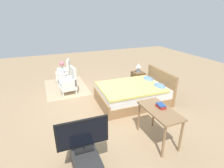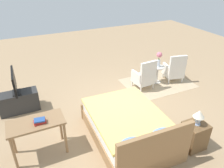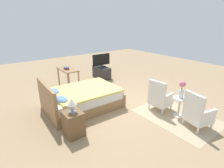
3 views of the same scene
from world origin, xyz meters
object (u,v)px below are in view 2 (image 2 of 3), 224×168
Objects in this scene: nightstand at (194,136)px; book_stack at (40,121)px; table_lamp at (199,115)px; vanity_desk at (37,127)px; bed at (129,128)px; armchair_by_window_right at (144,77)px; armchair_by_window_left at (174,70)px; tv_stand at (19,102)px; side_table at (157,73)px; tv_flatscreen at (14,82)px; flower_vase at (159,58)px.

book_stack is at bearing -21.07° from nightstand.
table_lamp is 3.00m from book_stack.
bed is at bearing 167.92° from vanity_desk.
table_lamp reaches higher than nightstand.
bed reaches higher than armchair_by_window_right.
bed is 2.08× the size of vanity_desk.
bed is 3.70× the size of nightstand.
armchair_by_window_left is at bearing -121.02° from table_lamp.
armchair_by_window_right is 2.79× the size of table_lamp.
bed is 2.92m from tv_stand.
side_table is 0.53× the size of vanity_desk.
vanity_desk is at bearing 21.51° from side_table.
vanity_desk is 4.62× the size of book_stack.
bed is at bearing 169.64° from book_stack.
nightstand is at bearing 58.97° from armchair_by_window_left.
side_table is at bearing -110.00° from table_lamp.
vanity_desk is at bearing -21.78° from nightstand.
vanity_desk is (1.79, -0.38, 0.36)m from bed.
book_stack is (2.80, -1.08, 0.52)m from nightstand.
tv_flatscreen is (3.54, -0.32, 0.45)m from armchair_by_window_right.
book_stack is at bearing 18.61° from armchair_by_window_left.
side_table is at bearing -137.28° from bed.
table_lamp is (0.97, 2.66, -0.05)m from flower_vase.
table_lamp is at bearing 144.78° from bed.
table_lamp is 0.34× the size of tv_stand.
bed is 2.36× the size of armchair_by_window_left.
vanity_desk is (2.87, -1.15, 0.36)m from nightstand.
armchair_by_window_left reaches higher than side_table.
bed is 2.31m from armchair_by_window_right.
armchair_by_window_left is at bearing -179.94° from armchair_by_window_right.
table_lamp reaches higher than vanity_desk.
tv_flatscreen reaches higher than tv_stand.
armchair_by_window_right is 4.09× the size of book_stack.
armchair_by_window_left is 2.79× the size of table_lamp.
book_stack is (3.77, 1.58, 0.47)m from side_table.
vanity_desk is (3.28, 1.39, 0.27)m from armchair_by_window_right.
flower_vase is 4.11m from tv_flatscreen.
book_stack is (2.80, -1.08, 0.02)m from table_lamp.
tv_stand is at bearing -45.65° from bed.
armchair_by_window_right is 1.93× the size of flower_vase.
tv_flatscreen reaches higher than nightstand.
side_table is (0.56, -0.13, -0.03)m from armchair_by_window_left.
flower_vase is 4.14m from tv_stand.
flower_vase reaches higher than nightstand.
armchair_by_window_right is 1.65× the size of side_table.
armchair_by_window_right is at bearing -157.07° from vanity_desk.
tv_flatscreen is 1.74m from vanity_desk.
bed is 3.16m from armchair_by_window_left.
tv_flatscreen is at bearing -1.29° from tv_stand.
bed is 6.57× the size of table_lamp.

